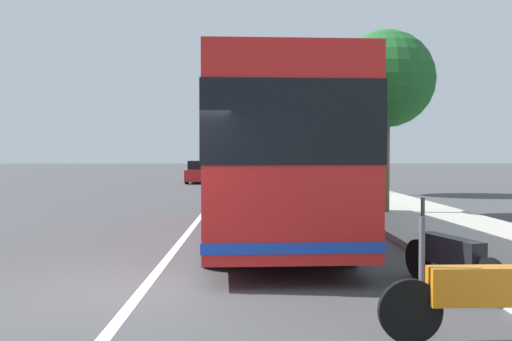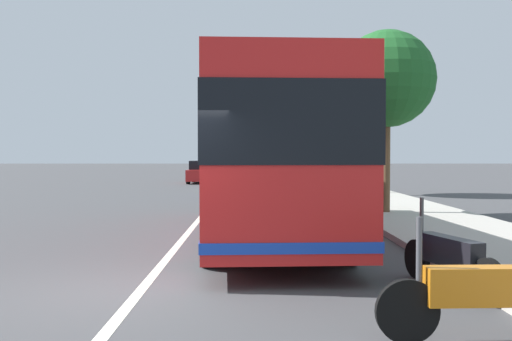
% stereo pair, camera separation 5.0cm
% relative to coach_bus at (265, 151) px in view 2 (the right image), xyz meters
% --- Properties ---
extents(ground_plane, '(220.00, 220.00, 0.00)m').
position_rel_coach_bus_xyz_m(ground_plane, '(-5.29, 1.85, -1.98)').
color(ground_plane, '#424244').
extents(sidewalk_curb, '(110.00, 3.60, 0.14)m').
position_rel_coach_bus_xyz_m(sidewalk_curb, '(4.71, -4.57, -1.91)').
color(sidewalk_curb, '#B2ADA3').
rests_on(sidewalk_curb, ground).
extents(lane_divider_line, '(110.00, 0.16, 0.01)m').
position_rel_coach_bus_xyz_m(lane_divider_line, '(4.71, 1.85, -1.97)').
color(lane_divider_line, silver).
rests_on(lane_divider_line, ground).
extents(coach_bus, '(10.75, 3.11, 3.50)m').
position_rel_coach_bus_xyz_m(coach_bus, '(0.00, 0.00, 0.00)').
color(coach_bus, red).
rests_on(coach_bus, ground).
extents(motorcycle_angled, '(0.27, 2.16, 1.28)m').
position_rel_coach_bus_xyz_m(motorcycle_angled, '(-7.49, -2.02, -1.49)').
color(motorcycle_angled, black).
rests_on(motorcycle_angled, ground).
extents(motorcycle_nearest_curb, '(2.19, 0.70, 1.25)m').
position_rel_coach_bus_xyz_m(motorcycle_nearest_curb, '(-5.22, -2.46, -1.50)').
color(motorcycle_nearest_curb, black).
rests_on(motorcycle_nearest_curb, ground).
extents(car_oncoming, '(4.39, 2.07, 1.49)m').
position_rel_coach_bus_xyz_m(car_oncoming, '(12.65, 0.29, -1.26)').
color(car_oncoming, navy).
rests_on(car_oncoming, ground).
extents(car_far_distant, '(4.00, 1.92, 1.47)m').
position_rel_coach_bus_xyz_m(car_far_distant, '(25.14, 3.54, -1.28)').
color(car_far_distant, red).
rests_on(car_far_distant, ground).
extents(car_side_street, '(4.42, 1.92, 1.56)m').
position_rel_coach_bus_xyz_m(car_side_street, '(22.48, 0.40, -1.24)').
color(car_side_street, black).
rests_on(car_side_street, ground).
extents(car_behind_bus, '(4.20, 2.14, 1.53)m').
position_rel_coach_bus_xyz_m(car_behind_bus, '(49.97, 3.84, -1.26)').
color(car_behind_bus, black).
rests_on(car_behind_bus, ground).
extents(roadside_tree_mid_block, '(2.95, 2.95, 5.66)m').
position_rel_coach_bus_xyz_m(roadside_tree_mid_block, '(4.49, -3.79, 2.19)').
color(roadside_tree_mid_block, brown).
rests_on(roadside_tree_mid_block, ground).
extents(roadside_tree_far_block, '(3.90, 3.90, 6.86)m').
position_rel_coach_bus_xyz_m(roadside_tree_far_block, '(13.79, -5.00, 2.92)').
color(roadside_tree_far_block, brown).
rests_on(roadside_tree_far_block, ground).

